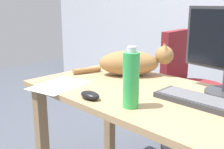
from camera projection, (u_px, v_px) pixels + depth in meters
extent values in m
cube|color=tan|center=(163.00, 99.00, 1.32)|extent=(1.43, 0.69, 0.03)
cube|color=#977752|center=(42.00, 140.00, 1.67)|extent=(0.06, 0.06, 0.68)
cube|color=#977752|center=(110.00, 114.00, 2.06)|extent=(0.06, 0.06, 0.68)
cylinder|color=black|center=(191.00, 148.00, 2.20)|extent=(0.48, 0.48, 0.04)
cylinder|color=black|center=(194.00, 122.00, 2.15)|extent=(0.06, 0.06, 0.47)
cylinder|color=maroon|center=(196.00, 90.00, 2.08)|extent=(0.44, 0.44, 0.06)
cube|color=maroon|center=(175.00, 56.00, 2.14)|extent=(0.09, 0.36, 0.40)
cube|color=#333338|center=(205.00, 102.00, 1.20)|extent=(0.44, 0.15, 0.02)
cube|color=slate|center=(205.00, 99.00, 1.20)|extent=(0.40, 0.12, 0.00)
ellipsoid|color=olive|center=(129.00, 63.00, 1.67)|extent=(0.39, 0.38, 0.15)
sphere|color=olive|center=(164.00, 55.00, 1.66)|extent=(0.11, 0.11, 0.11)
cone|color=olive|center=(164.00, 46.00, 1.67)|extent=(0.04, 0.04, 0.04)
cone|color=olive|center=(166.00, 48.00, 1.61)|extent=(0.04, 0.04, 0.04)
cylinder|color=olive|center=(87.00, 70.00, 1.73)|extent=(0.09, 0.18, 0.03)
ellipsoid|color=black|center=(90.00, 95.00, 1.27)|extent=(0.11, 0.06, 0.04)
cube|color=white|center=(59.00, 85.00, 1.48)|extent=(0.27, 0.33, 0.00)
cylinder|color=green|center=(131.00, 80.00, 1.15)|extent=(0.07, 0.07, 0.24)
cylinder|color=silver|center=(132.00, 49.00, 1.12)|extent=(0.04, 0.04, 0.02)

